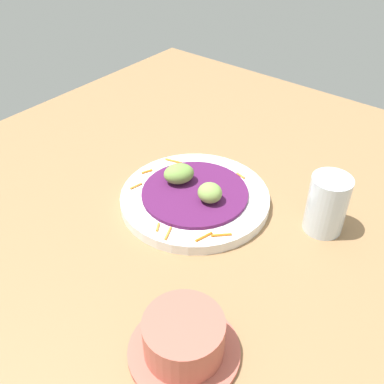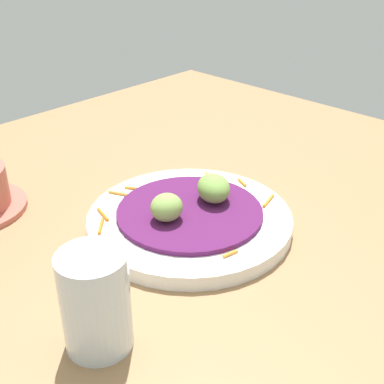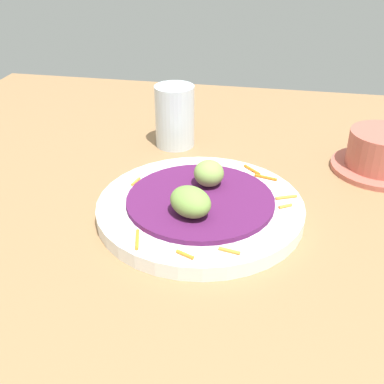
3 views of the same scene
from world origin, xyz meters
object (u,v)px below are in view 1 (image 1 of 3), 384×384
object	(u,v)px
guac_scoop_left	(210,193)
terracotta_bowl	(184,339)
guac_scoop_center	(179,174)
water_glass	(327,204)
main_plate	(194,198)

from	to	relation	value
guac_scoop_left	terracotta_bowl	world-z (taller)	terracotta_bowl
guac_scoop_center	guac_scoop_left	bearing A→B (deg)	82.90
terracotta_bowl	water_glass	xyz separation A→B (cm)	(-32.83, 3.25, 2.31)
main_plate	guac_scoop_center	distance (cm)	5.17
terracotta_bowl	guac_scoop_left	bearing A→B (deg)	-149.74
guac_scoop_center	terracotta_bowl	size ratio (longest dim) A/B	0.39
guac_scoop_left	guac_scoop_center	bearing A→B (deg)	-97.10
guac_scoop_left	guac_scoop_center	xyz separation A→B (cm)	(-0.96, -7.74, 0.05)
guac_scoop_left	main_plate	bearing A→B (deg)	-97.10
main_plate	guac_scoop_left	xyz separation A→B (cm)	(0.48, 3.87, 3.35)
main_plate	water_glass	xyz separation A→B (cm)	(-8.14, 21.25, 4.18)
terracotta_bowl	main_plate	bearing A→B (deg)	-143.91
terracotta_bowl	water_glass	distance (cm)	33.08
guac_scoop_center	water_glass	bearing A→B (deg)	106.94
main_plate	guac_scoop_center	bearing A→B (deg)	-97.10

